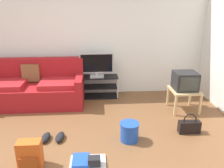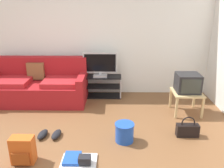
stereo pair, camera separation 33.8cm
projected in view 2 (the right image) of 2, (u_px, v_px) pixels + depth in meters
ground_plane at (50, 155)px, 3.28m from camera, size 9.00×9.80×0.02m
wall_back at (74, 34)px, 5.14m from camera, size 9.00×0.10×2.70m
couch at (39, 86)px, 4.95m from camera, size 2.01×0.88×0.91m
tv_stand at (101, 86)px, 5.22m from camera, size 0.92×0.36×0.47m
flat_tv at (100, 65)px, 5.03m from camera, size 0.73×0.22×0.53m
side_table at (187, 95)px, 4.40m from camera, size 0.53×0.53×0.43m
crt_tv at (188, 83)px, 4.33m from camera, size 0.42×0.41×0.34m
backpack at (23, 150)px, 3.05m from camera, size 0.30×0.24×0.37m
handbag at (187, 130)px, 3.68m from camera, size 0.35×0.13×0.34m
cleaning_bucket at (124, 132)px, 3.54m from camera, size 0.30×0.30×0.29m
sneakers_pair at (49, 134)px, 3.68m from camera, size 0.38×0.30×0.09m
floor_tray at (78, 161)px, 3.07m from camera, size 0.47×0.36×0.14m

